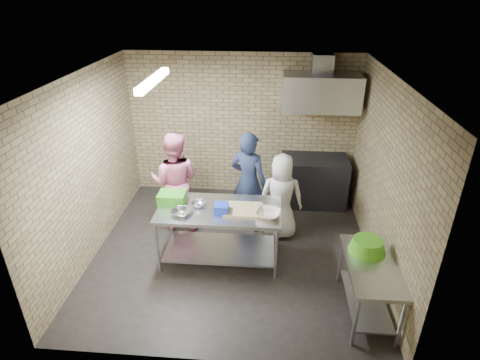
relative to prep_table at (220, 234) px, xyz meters
The scene contains 25 objects.
floor 0.51m from the prep_table, 48.74° to the left, with size 4.20×4.20×0.00m, color black.
ceiling 2.27m from the prep_table, 48.74° to the left, with size 4.20×4.20×0.00m, color black.
back_wall 2.38m from the prep_table, 85.59° to the left, with size 4.20×0.06×2.70m, color tan.
front_wall 2.03m from the prep_table, 84.65° to the right, with size 4.20×0.06×2.70m, color tan.
left_wall 2.14m from the prep_table, behind, with size 0.06×4.00×2.70m, color tan.
right_wall 2.45m from the prep_table, ahead, with size 0.06×4.00×2.70m, color tan.
prep_table is the anchor object (origin of this frame).
side_counter 2.17m from the prep_table, 24.73° to the right, with size 0.60×1.20×0.75m, color silver.
stove 2.39m from the prep_table, 50.50° to the left, with size 1.20×0.70×0.90m, color black.
range_hood 2.94m from the prep_table, 51.25° to the left, with size 1.30×0.60×0.60m, color silver.
hood_duct 3.31m from the prep_table, 53.36° to the left, with size 0.35×0.30×0.30m, color #A5A8AD.
wall_shelf 3.14m from the prep_table, 48.87° to the left, with size 0.80×0.20×0.04m, color #3F2B19.
fluorescent_fixture 2.36m from the prep_table, 166.93° to the left, with size 0.10×1.25×0.08m, color white.
green_crate 0.88m from the prep_table, behind, with size 0.39×0.29×0.16m, color #31961B.
blue_tub 0.52m from the prep_table, 63.43° to the right, with size 0.20×0.20×0.13m, color #1A38C8.
cutting_board 0.57m from the prep_table, ahead, with size 0.54×0.41×0.03m, color tan.
mixing_bowl_a 0.72m from the prep_table, 158.20° to the right, with size 0.27×0.27×0.07m, color #B4B7BB.
mixing_bowl_b 0.56m from the prep_table, behind, with size 0.21×0.21×0.07m, color silver.
ceramic_bowl 0.86m from the prep_table, 12.09° to the right, with size 0.34×0.34×0.08m, color beige.
green_basin 2.09m from the prep_table, 18.63° to the right, with size 0.46×0.46×0.17m, color #59C626, non-canonical shape.
bottle_red 3.05m from the prep_table, 53.01° to the left, with size 0.07×0.07×0.18m, color #B22619.
bottle_green 3.27m from the prep_table, 46.61° to the left, with size 0.06×0.06×0.15m, color green.
man_navy 1.06m from the prep_table, 67.74° to the left, with size 0.62×0.41×1.71m, color #141B32.
woman_pink 1.27m from the prep_table, 134.22° to the left, with size 0.82×0.64×1.68m, color pink.
woman_white 1.18m from the prep_table, 38.66° to the left, with size 0.70×0.45×1.43m, color silver.
Camera 1 is at (0.52, -4.96, 3.78)m, focal length 29.44 mm.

